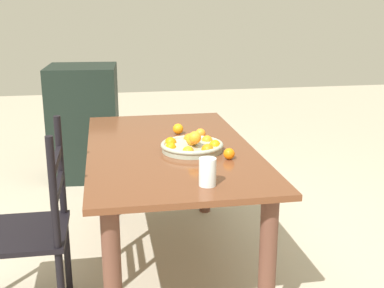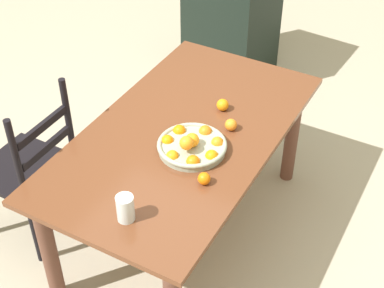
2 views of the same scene
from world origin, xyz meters
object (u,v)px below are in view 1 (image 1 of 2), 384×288
object	(u,v)px
fruit_bowl	(192,146)
dining_table	(170,167)
orange_loose_1	(229,154)
drinking_glass	(208,172)
cabinet	(84,122)
orange_loose_2	(178,129)
orange_loose_0	(200,134)
chair_near_window	(29,231)

from	to	relation	value
fruit_bowl	dining_table	bearing A→B (deg)	45.82
fruit_bowl	orange_loose_1	bearing A→B (deg)	-137.80
dining_table	drinking_glass	distance (m)	0.68
cabinet	orange_loose_2	world-z (taller)	cabinet
orange_loose_0	chair_near_window	bearing A→B (deg)	118.97
chair_near_window	orange_loose_2	bearing A→B (deg)	128.68
dining_table	drinking_glass	xyz separation A→B (m)	(-0.65, -0.08, 0.19)
cabinet	drinking_glass	distance (m)	2.47
chair_near_window	fruit_bowl	xyz separation A→B (m)	(0.28, -0.86, 0.31)
chair_near_window	orange_loose_1	xyz separation A→B (m)	(0.10, -1.03, 0.31)
cabinet	fruit_bowl	world-z (taller)	cabinet
dining_table	orange_loose_1	xyz separation A→B (m)	(-0.29, -0.28, 0.15)
cabinet	dining_table	bearing A→B (deg)	-158.32
chair_near_window	orange_loose_1	size ratio (longest dim) A/B	16.36
orange_loose_2	cabinet	bearing A→B (deg)	23.58
orange_loose_0	orange_loose_1	world-z (taller)	orange_loose_0
orange_loose_1	orange_loose_2	bearing A→B (deg)	18.32
orange_loose_0	orange_loose_2	world-z (taller)	orange_loose_2
orange_loose_1	orange_loose_2	world-z (taller)	orange_loose_2
orange_loose_1	drinking_glass	xyz separation A→B (m)	(-0.36, 0.19, 0.03)
chair_near_window	orange_loose_0	world-z (taller)	chair_near_window
fruit_bowl	orange_loose_1	world-z (taller)	fruit_bowl
fruit_bowl	cabinet	bearing A→B (deg)	19.67
dining_table	orange_loose_2	xyz separation A→B (m)	(0.27, -0.09, 0.16)
orange_loose_0	orange_loose_2	xyz separation A→B (m)	(0.14, 0.12, 0.00)
orange_loose_2	drinking_glass	world-z (taller)	drinking_glass
orange_loose_2	drinking_glass	distance (m)	0.93
cabinet	orange_loose_0	size ratio (longest dim) A/B	15.87
orange_loose_1	chair_near_window	bearing A→B (deg)	95.67
orange_loose_0	drinking_glass	world-z (taller)	drinking_glass
chair_near_window	drinking_glass	xyz separation A→B (m)	(-0.26, -0.84, 0.35)
orange_loose_1	cabinet	bearing A→B (deg)	22.15
chair_near_window	orange_loose_2	xyz separation A→B (m)	(0.67, -0.84, 0.31)
cabinet	orange_loose_0	distance (m)	1.77
orange_loose_2	drinking_glass	bearing A→B (deg)	179.70
orange_loose_2	fruit_bowl	bearing A→B (deg)	-176.65
dining_table	chair_near_window	world-z (taller)	chair_near_window
chair_near_window	cabinet	xyz separation A→B (m)	(2.11, -0.21, 0.04)
cabinet	orange_loose_1	distance (m)	2.19
fruit_bowl	orange_loose_2	distance (m)	0.38
orange_loose_2	drinking_glass	size ratio (longest dim) A/B	0.51
drinking_glass	dining_table	bearing A→B (deg)	7.42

